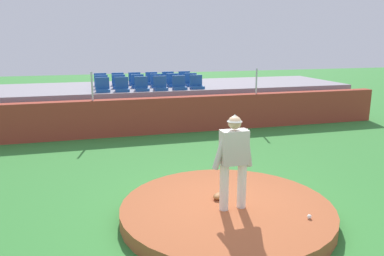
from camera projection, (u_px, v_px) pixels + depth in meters
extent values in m
plane|color=#337D32|center=(226.00, 218.00, 6.97)|extent=(60.00, 60.00, 0.00)
cylinder|color=#A4532F|center=(227.00, 211.00, 6.94)|extent=(3.84, 3.84, 0.25)
cylinder|color=silver|center=(224.00, 187.00, 6.63)|extent=(0.16, 0.16, 0.82)
cylinder|color=silver|center=(242.00, 185.00, 6.72)|extent=(0.16, 0.16, 0.82)
cube|color=#B7B2A8|center=(234.00, 147.00, 6.51)|extent=(0.47, 0.26, 0.60)
cylinder|color=#B7B2A8|center=(221.00, 150.00, 6.45)|extent=(0.29, 0.11, 0.67)
cylinder|color=#B7B2A8|center=(247.00, 148.00, 6.59)|extent=(0.22, 0.11, 0.67)
sphere|color=tan|center=(235.00, 123.00, 6.41)|extent=(0.23, 0.23, 0.23)
cone|color=#B7B2A8|center=(235.00, 118.00, 6.40)|extent=(0.27, 0.27, 0.13)
sphere|color=white|center=(309.00, 217.00, 6.37)|extent=(0.07, 0.07, 0.07)
ellipsoid|color=brown|center=(219.00, 196.00, 7.16)|extent=(0.36, 0.35, 0.11)
cube|color=#9B3929|center=(158.00, 116.00, 13.05)|extent=(16.94, 0.40, 1.23)
cylinder|color=silver|center=(92.00, 86.00, 12.25)|extent=(0.06, 0.06, 0.91)
cylinder|color=silver|center=(256.00, 81.00, 13.76)|extent=(0.06, 0.06, 0.91)
cube|color=gray|center=(146.00, 102.00, 15.54)|extent=(16.36, 3.98, 1.33)
cube|color=#1E5099|center=(103.00, 91.00, 13.51)|extent=(0.48, 0.44, 0.10)
cube|color=#1E5099|center=(102.00, 83.00, 13.62)|extent=(0.48, 0.08, 0.40)
cube|color=#1E5099|center=(122.00, 90.00, 13.65)|extent=(0.48, 0.44, 0.10)
cube|color=#1E5099|center=(122.00, 83.00, 13.76)|extent=(0.48, 0.08, 0.40)
cube|color=#1E5099|center=(142.00, 89.00, 13.82)|extent=(0.48, 0.44, 0.10)
cube|color=#1E5099|center=(141.00, 82.00, 13.94)|extent=(0.48, 0.08, 0.40)
cube|color=#1E5099|center=(161.00, 89.00, 13.99)|extent=(0.48, 0.44, 0.10)
cube|color=#1E5099|center=(160.00, 81.00, 14.10)|extent=(0.48, 0.08, 0.40)
cube|color=#1E5099|center=(180.00, 88.00, 14.19)|extent=(0.48, 0.44, 0.10)
cube|color=#1E5099|center=(179.00, 81.00, 14.30)|extent=(0.48, 0.08, 0.40)
cube|color=#1E5099|center=(197.00, 87.00, 14.41)|extent=(0.48, 0.44, 0.10)
cube|color=#1E5099|center=(196.00, 80.00, 14.53)|extent=(0.48, 0.08, 0.40)
cube|color=#1E5099|center=(102.00, 88.00, 14.31)|extent=(0.48, 0.44, 0.10)
cube|color=#1E5099|center=(101.00, 80.00, 14.42)|extent=(0.48, 0.08, 0.40)
cube|color=#1E5099|center=(120.00, 87.00, 14.48)|extent=(0.48, 0.44, 0.10)
cube|color=#1E5099|center=(119.00, 80.00, 14.59)|extent=(0.48, 0.08, 0.40)
cube|color=#1E5099|center=(138.00, 87.00, 14.66)|extent=(0.48, 0.44, 0.10)
cube|color=#1E5099|center=(137.00, 79.00, 14.77)|extent=(0.48, 0.08, 0.40)
cube|color=#1E5099|center=(157.00, 86.00, 14.86)|extent=(0.48, 0.44, 0.10)
cube|color=#1E5099|center=(156.00, 79.00, 14.97)|extent=(0.48, 0.08, 0.40)
cube|color=#1E5099|center=(174.00, 85.00, 15.03)|extent=(0.48, 0.44, 0.10)
cube|color=#1E5099|center=(173.00, 78.00, 15.14)|extent=(0.48, 0.08, 0.40)
cube|color=#1E5099|center=(192.00, 85.00, 15.21)|extent=(0.48, 0.44, 0.10)
cube|color=#1E5099|center=(191.00, 78.00, 15.32)|extent=(0.48, 0.08, 0.40)
cube|color=#1E5099|center=(101.00, 85.00, 15.18)|extent=(0.48, 0.44, 0.10)
cube|color=#1E5099|center=(100.00, 78.00, 15.30)|extent=(0.48, 0.08, 0.40)
cube|color=#1E5099|center=(118.00, 84.00, 15.37)|extent=(0.48, 0.44, 0.10)
cube|color=#1E5099|center=(118.00, 78.00, 15.48)|extent=(0.48, 0.08, 0.40)
cube|color=#1E5099|center=(135.00, 84.00, 15.53)|extent=(0.48, 0.44, 0.10)
cube|color=#1E5099|center=(135.00, 77.00, 15.64)|extent=(0.48, 0.08, 0.40)
cube|color=#1E5099|center=(152.00, 83.00, 15.69)|extent=(0.48, 0.44, 0.10)
cube|color=#1E5099|center=(151.00, 77.00, 15.80)|extent=(0.48, 0.08, 0.40)
cube|color=#1E5099|center=(169.00, 83.00, 15.90)|extent=(0.48, 0.44, 0.10)
cube|color=#1E5099|center=(168.00, 76.00, 16.01)|extent=(0.48, 0.08, 0.40)
cube|color=#1E5099|center=(185.00, 82.00, 16.07)|extent=(0.48, 0.44, 0.10)
cube|color=#1E5099|center=(184.00, 76.00, 16.18)|extent=(0.48, 0.08, 0.40)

